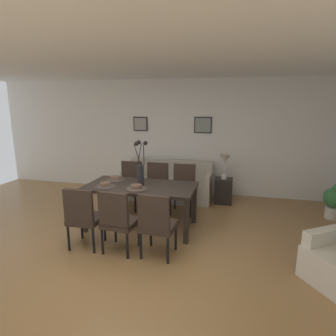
% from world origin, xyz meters
% --- Properties ---
extents(ground_plane, '(9.00, 9.00, 0.00)m').
position_xyz_m(ground_plane, '(0.00, 0.00, 0.00)').
color(ground_plane, olive).
extents(back_wall_panel, '(9.00, 0.10, 2.60)m').
position_xyz_m(back_wall_panel, '(0.00, 3.25, 1.30)').
color(back_wall_panel, silver).
rests_on(back_wall_panel, ground).
extents(ceiling_panel, '(9.00, 7.20, 0.08)m').
position_xyz_m(ceiling_panel, '(0.00, 0.40, 2.64)').
color(ceiling_panel, white).
extents(dining_table, '(1.80, 0.91, 0.74)m').
position_xyz_m(dining_table, '(-0.10, 1.04, 0.66)').
color(dining_table, black).
rests_on(dining_table, ground).
extents(dining_chair_near_left, '(0.46, 0.46, 0.92)m').
position_xyz_m(dining_chair_near_left, '(-0.66, 0.16, 0.51)').
color(dining_chair_near_left, '#33261E').
rests_on(dining_chair_near_left, ground).
extents(dining_chair_near_right, '(0.45, 0.45, 0.92)m').
position_xyz_m(dining_chair_near_right, '(-0.64, 1.91, 0.51)').
color(dining_chair_near_right, '#33261E').
rests_on(dining_chair_near_right, ground).
extents(dining_chair_far_left, '(0.47, 0.47, 0.92)m').
position_xyz_m(dining_chair_far_left, '(-0.13, 0.15, 0.51)').
color(dining_chair_far_left, '#33261E').
rests_on(dining_chair_far_left, ground).
extents(dining_chair_far_right, '(0.45, 0.45, 0.92)m').
position_xyz_m(dining_chair_far_right, '(-0.09, 1.91, 0.51)').
color(dining_chair_far_right, '#33261E').
rests_on(dining_chair_far_right, ground).
extents(dining_chair_mid_left, '(0.47, 0.47, 0.92)m').
position_xyz_m(dining_chair_mid_left, '(0.42, 0.17, 0.51)').
color(dining_chair_mid_left, '#33261E').
rests_on(dining_chair_mid_left, ground).
extents(dining_chair_mid_right, '(0.44, 0.44, 0.92)m').
position_xyz_m(dining_chair_mid_right, '(0.45, 1.91, 0.51)').
color(dining_chair_mid_right, '#33261E').
rests_on(dining_chair_mid_right, ground).
extents(centerpiece_vase, '(0.21, 0.23, 0.73)m').
position_xyz_m(centerpiece_vase, '(-0.10, 1.04, 1.02)').
color(centerpiece_vase, '#232326').
rests_on(centerpiece_vase, dining_table).
extents(placemat_near_left, '(0.32, 0.32, 0.01)m').
position_xyz_m(placemat_near_left, '(-0.64, 0.84, 0.74)').
color(placemat_near_left, '#4C4742').
rests_on(placemat_near_left, dining_table).
extents(bowl_near_left, '(0.17, 0.17, 0.07)m').
position_xyz_m(bowl_near_left, '(-0.64, 0.84, 0.78)').
color(bowl_near_left, brown).
rests_on(bowl_near_left, dining_table).
extents(placemat_near_right, '(0.32, 0.32, 0.01)m').
position_xyz_m(placemat_near_right, '(-0.64, 1.24, 0.74)').
color(placemat_near_right, '#4C4742').
rests_on(placemat_near_right, dining_table).
extents(bowl_near_right, '(0.17, 0.17, 0.07)m').
position_xyz_m(bowl_near_right, '(-0.64, 1.24, 0.78)').
color(bowl_near_right, brown).
rests_on(bowl_near_right, dining_table).
extents(placemat_far_left, '(0.32, 0.32, 0.01)m').
position_xyz_m(placemat_far_left, '(-0.10, 0.84, 0.74)').
color(placemat_far_left, '#4C4742').
rests_on(placemat_far_left, dining_table).
extents(bowl_far_left, '(0.17, 0.17, 0.07)m').
position_xyz_m(bowl_far_left, '(-0.10, 0.84, 0.78)').
color(bowl_far_left, brown).
rests_on(bowl_far_left, dining_table).
extents(sofa, '(1.91, 0.84, 0.80)m').
position_xyz_m(sofa, '(-0.05, 2.70, 0.28)').
color(sofa, '#B2A899').
rests_on(sofa, ground).
extents(side_table, '(0.36, 0.36, 0.52)m').
position_xyz_m(side_table, '(1.17, 2.62, 0.26)').
color(side_table, black).
rests_on(side_table, ground).
extents(table_lamp, '(0.22, 0.22, 0.51)m').
position_xyz_m(table_lamp, '(1.17, 2.62, 0.89)').
color(table_lamp, beige).
rests_on(table_lamp, side_table).
extents(framed_picture_left, '(0.34, 0.03, 0.33)m').
position_xyz_m(framed_picture_left, '(-0.84, 3.18, 1.58)').
color(framed_picture_left, black).
extents(framed_picture_center, '(0.39, 0.03, 0.36)m').
position_xyz_m(framed_picture_center, '(0.63, 3.18, 1.58)').
color(framed_picture_center, black).
extents(potted_plant, '(0.36, 0.36, 0.67)m').
position_xyz_m(potted_plant, '(3.16, 2.23, 0.37)').
color(potted_plant, silver).
rests_on(potted_plant, ground).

